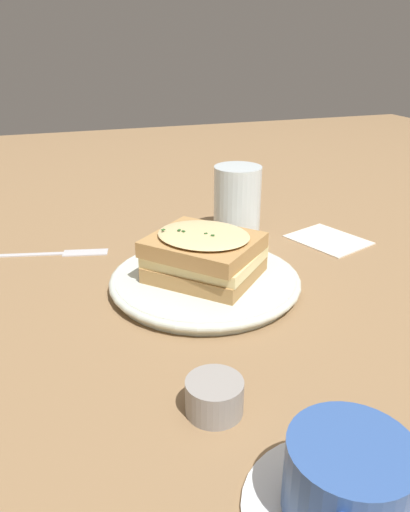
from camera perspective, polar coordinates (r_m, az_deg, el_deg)
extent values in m
plane|color=olive|center=(0.67, 1.58, -2.44)|extent=(2.40, 2.40, 0.00)
cylinder|color=silver|center=(0.64, 0.00, -2.97)|extent=(0.23, 0.23, 0.02)
torus|color=silver|center=(0.64, 0.00, -2.69)|extent=(0.24, 0.24, 0.01)
cube|color=#B2844C|center=(0.63, 0.00, -1.47)|extent=(0.17, 0.17, 0.02)
cube|color=#EFDB93|center=(0.63, 0.00, -0.05)|extent=(0.17, 0.17, 0.01)
cube|color=#B2844C|center=(0.62, -0.17, 1.29)|extent=(0.17, 0.17, 0.02)
ellipsoid|color=beige|center=(0.61, -0.17, 2.46)|extent=(0.15, 0.15, 0.01)
cube|color=#2D6028|center=(0.62, -4.80, 3.01)|extent=(0.00, 0.01, 0.00)
cube|color=#2D6028|center=(0.60, 0.09, 2.61)|extent=(0.00, 0.00, 0.00)
cube|color=#2D6028|center=(0.60, 0.88, 2.39)|extent=(0.00, 0.01, 0.00)
cube|color=#2D6028|center=(0.61, -2.98, 2.98)|extent=(0.01, 0.01, 0.00)
cube|color=#2D6028|center=(0.61, -2.47, 2.86)|extent=(0.00, 0.00, 0.00)
cylinder|color=white|center=(0.39, 15.49, -26.25)|extent=(0.14, 0.14, 0.01)
cylinder|color=#33569E|center=(0.37, 16.05, -23.18)|extent=(0.08, 0.08, 0.06)
cylinder|color=#381E0F|center=(0.36, 16.45, -20.86)|extent=(0.07, 0.07, 0.00)
cylinder|color=silver|center=(0.80, 3.70, 6.27)|extent=(0.08, 0.08, 0.11)
cube|color=silver|center=(0.79, -19.74, 0.19)|extent=(0.03, 0.11, 0.00)
cube|color=silver|center=(0.77, -13.50, 0.44)|extent=(0.04, 0.07, 0.00)
cube|color=#333335|center=(0.77, -12.73, 0.70)|extent=(0.01, 0.04, 0.00)
cube|color=#333335|center=(0.77, -12.78, 0.54)|extent=(0.01, 0.04, 0.00)
cube|color=#333335|center=(0.76, -12.82, 0.38)|extent=(0.01, 0.04, 0.00)
cube|color=silver|center=(0.82, 13.91, 1.87)|extent=(0.14, 0.12, 0.00)
cylinder|color=gray|center=(0.44, 1.08, -15.75)|extent=(0.05, 0.05, 0.03)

